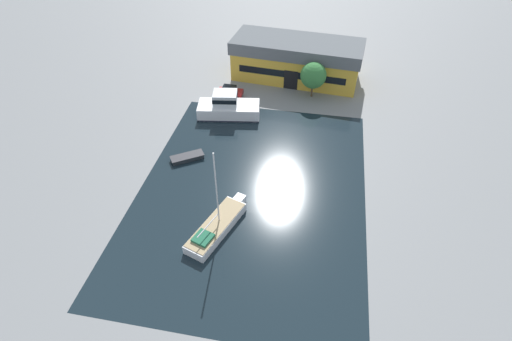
{
  "coord_description": "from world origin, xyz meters",
  "views": [
    {
      "loc": [
        7.1,
        -35.39,
        34.53
      ],
      "look_at": [
        0.0,
        2.9,
        1.0
      ],
      "focal_mm": 28.0,
      "sensor_mm": 36.0,
      "label": 1
    }
  ],
  "objects_px": {
    "warehouse_building": "(297,59)",
    "sailboat_moored": "(217,226)",
    "quay_tree_near_building": "(313,75)",
    "parked_car": "(230,91)",
    "small_dinghy": "(187,157)",
    "motor_cruiser": "(228,107)"
  },
  "relations": [
    {
      "from": "warehouse_building",
      "to": "sailboat_moored",
      "type": "bearing_deg",
      "value": -91.41
    },
    {
      "from": "quay_tree_near_building",
      "to": "sailboat_moored",
      "type": "height_order",
      "value": "sailboat_moored"
    },
    {
      "from": "warehouse_building",
      "to": "parked_car",
      "type": "distance_m",
      "value": 13.45
    },
    {
      "from": "parked_car",
      "to": "small_dinghy",
      "type": "bearing_deg",
      "value": -4.71
    },
    {
      "from": "warehouse_building",
      "to": "parked_car",
      "type": "relative_size",
      "value": 5.51
    },
    {
      "from": "quay_tree_near_building",
      "to": "small_dinghy",
      "type": "bearing_deg",
      "value": -127.45
    },
    {
      "from": "quay_tree_near_building",
      "to": "sailboat_moored",
      "type": "distance_m",
      "value": 32.8
    },
    {
      "from": "warehouse_building",
      "to": "sailboat_moored",
      "type": "distance_m",
      "value": 38.15
    },
    {
      "from": "parked_car",
      "to": "motor_cruiser",
      "type": "distance_m",
      "value": 6.16
    },
    {
      "from": "quay_tree_near_building",
      "to": "motor_cruiser",
      "type": "bearing_deg",
      "value": -146.43
    },
    {
      "from": "quay_tree_near_building",
      "to": "parked_car",
      "type": "relative_size",
      "value": 1.43
    },
    {
      "from": "quay_tree_near_building",
      "to": "small_dinghy",
      "type": "relative_size",
      "value": 1.3
    },
    {
      "from": "motor_cruiser",
      "to": "small_dinghy",
      "type": "relative_size",
      "value": 2.19
    },
    {
      "from": "parked_car",
      "to": "quay_tree_near_building",
      "type": "bearing_deg",
      "value": 100.52
    },
    {
      "from": "warehouse_building",
      "to": "parked_car",
      "type": "height_order",
      "value": "warehouse_building"
    },
    {
      "from": "quay_tree_near_building",
      "to": "sailboat_moored",
      "type": "relative_size",
      "value": 0.56
    },
    {
      "from": "sailboat_moored",
      "to": "motor_cruiser",
      "type": "bearing_deg",
      "value": 119.8
    },
    {
      "from": "parked_car",
      "to": "motor_cruiser",
      "type": "height_order",
      "value": "motor_cruiser"
    },
    {
      "from": "parked_car",
      "to": "sailboat_moored",
      "type": "relative_size",
      "value": 0.39
    },
    {
      "from": "quay_tree_near_building",
      "to": "sailboat_moored",
      "type": "xyz_separation_m",
      "value": [
        -8.12,
        -31.62,
        -3.21
      ]
    },
    {
      "from": "sailboat_moored",
      "to": "motor_cruiser",
      "type": "relative_size",
      "value": 1.06
    },
    {
      "from": "warehouse_building",
      "to": "parked_car",
      "type": "bearing_deg",
      "value": -134.81
    }
  ]
}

